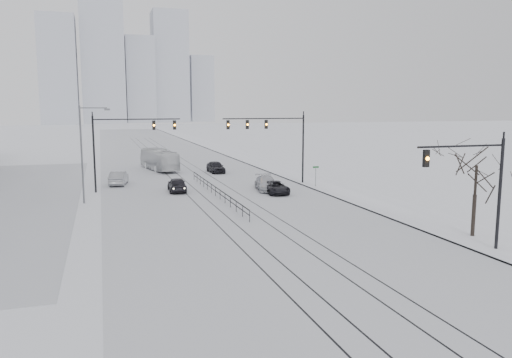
% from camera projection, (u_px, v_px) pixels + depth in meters
% --- Properties ---
extents(ground, '(500.00, 500.00, 0.00)m').
position_uv_depth(ground, '(368.00, 313.00, 21.66)').
color(ground, silver).
rests_on(ground, ground).
extents(road, '(22.00, 260.00, 0.02)m').
position_uv_depth(road, '(174.00, 164.00, 78.36)').
color(road, silver).
rests_on(road, ground).
extents(sidewalk_east, '(5.00, 260.00, 0.16)m').
position_uv_depth(sidewalk_east, '(255.00, 161.00, 82.32)').
color(sidewalk_east, white).
rests_on(sidewalk_east, ground).
extents(curb, '(0.10, 260.00, 0.12)m').
position_uv_depth(curb, '(241.00, 161.00, 81.61)').
color(curb, gray).
rests_on(curb, ground).
extents(parking_strip, '(14.00, 60.00, 0.03)m').
position_uv_depth(parking_strip, '(5.00, 198.00, 48.85)').
color(parking_strip, silver).
rests_on(parking_strip, ground).
extents(tram_rails, '(5.30, 180.00, 0.01)m').
position_uv_depth(tram_rails, '(197.00, 182.00, 59.46)').
color(tram_rails, black).
rests_on(tram_rails, ground).
extents(skyline, '(96.00, 48.00, 72.00)m').
position_uv_depth(skyline, '(127.00, 68.00, 277.35)').
color(skyline, '#ADB2BE').
rests_on(skyline, ground).
extents(traffic_mast_near, '(6.10, 0.37, 7.00)m').
position_uv_depth(traffic_mast_near, '(479.00, 180.00, 29.85)').
color(traffic_mast_near, black).
rests_on(traffic_mast_near, ground).
extents(traffic_mast_ne, '(9.60, 0.37, 8.00)m').
position_uv_depth(traffic_mast_ne, '(276.00, 135.00, 56.31)').
color(traffic_mast_ne, black).
rests_on(traffic_mast_ne, ground).
extents(traffic_mast_nw, '(9.10, 0.37, 8.00)m').
position_uv_depth(traffic_mast_nw, '(123.00, 139.00, 52.38)').
color(traffic_mast_nw, black).
rests_on(traffic_mast_nw, ground).
extents(street_light_west, '(2.73, 0.25, 9.00)m').
position_uv_depth(street_light_west, '(85.00, 147.00, 45.68)').
color(street_light_west, '#595B60').
rests_on(street_light_west, ground).
extents(bare_tree, '(4.40, 4.40, 6.10)m').
position_uv_depth(bare_tree, '(476.00, 173.00, 33.41)').
color(bare_tree, black).
rests_on(bare_tree, ground).
extents(median_fence, '(0.06, 24.00, 1.00)m').
position_uv_depth(median_fence, '(216.00, 191.00, 49.94)').
color(median_fence, black).
rests_on(median_fence, ground).
extents(street_sign, '(0.70, 0.06, 2.40)m').
position_uv_depth(street_sign, '(316.00, 173.00, 55.14)').
color(street_sign, '#595B60').
rests_on(street_sign, ground).
extents(sedan_sb_inner, '(2.03, 4.56, 1.52)m').
position_uv_depth(sedan_sb_inner, '(177.00, 185.00, 52.55)').
color(sedan_sb_inner, black).
rests_on(sedan_sb_inner, ground).
extents(sedan_sb_outer, '(2.47, 4.97, 1.56)m').
position_uv_depth(sedan_sb_outer, '(119.00, 178.00, 57.17)').
color(sedan_sb_outer, '#929499').
rests_on(sedan_sb_outer, ground).
extents(sedan_nb_front, '(2.35, 4.68, 1.27)m').
position_uv_depth(sedan_nb_front, '(276.00, 188.00, 51.44)').
color(sedan_nb_front, black).
rests_on(sedan_nb_front, ground).
extents(sedan_nb_right, '(2.93, 5.44, 1.50)m').
position_uv_depth(sedan_nb_right, '(266.00, 183.00, 53.47)').
color(sedan_nb_right, '#B9BBC1').
rests_on(sedan_nb_right, ground).
extents(sedan_nb_far, '(2.00, 4.66, 1.57)m').
position_uv_depth(sedan_nb_far, '(216.00, 167.00, 67.90)').
color(sedan_nb_far, black).
rests_on(sedan_nb_far, ground).
extents(box_truck, '(4.48, 10.89, 2.95)m').
position_uv_depth(box_truck, '(159.00, 160.00, 70.44)').
color(box_truck, silver).
rests_on(box_truck, ground).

